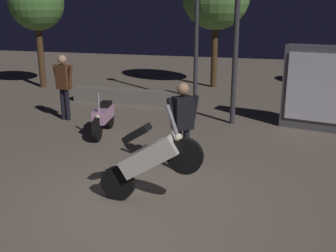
{
  "coord_description": "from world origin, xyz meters",
  "views": [
    {
      "loc": [
        2.06,
        -5.44,
        2.96
      ],
      "look_at": [
        0.19,
        1.0,
        1.0
      ],
      "focal_mm": 43.06,
      "sensor_mm": 36.0,
      "label": 1
    }
  ],
  "objects_px": {
    "motorcycle_white_foreground": "(149,160)",
    "motorcycle_pink_parked_left": "(103,117)",
    "person_rider_beside": "(183,119)",
    "person_bystander_far": "(64,81)",
    "streetlamp_far": "(197,4)",
    "kiosk_billboard": "(316,88)"
  },
  "relations": [
    {
      "from": "person_rider_beside",
      "to": "person_bystander_far",
      "type": "height_order",
      "value": "person_bystander_far"
    },
    {
      "from": "person_bystander_far",
      "to": "streetlamp_far",
      "type": "height_order",
      "value": "streetlamp_far"
    },
    {
      "from": "motorcycle_pink_parked_left",
      "to": "person_bystander_far",
      "type": "height_order",
      "value": "person_bystander_far"
    },
    {
      "from": "motorcycle_pink_parked_left",
      "to": "kiosk_billboard",
      "type": "height_order",
      "value": "kiosk_billboard"
    },
    {
      "from": "person_rider_beside",
      "to": "person_bystander_far",
      "type": "bearing_deg",
      "value": 14.41
    },
    {
      "from": "motorcycle_pink_parked_left",
      "to": "streetlamp_far",
      "type": "relative_size",
      "value": 0.34
    },
    {
      "from": "person_bystander_far",
      "to": "kiosk_billboard",
      "type": "bearing_deg",
      "value": 108.34
    },
    {
      "from": "streetlamp_far",
      "to": "kiosk_billboard",
      "type": "distance_m",
      "value": 4.67
    },
    {
      "from": "motorcycle_white_foreground",
      "to": "motorcycle_pink_parked_left",
      "type": "height_order",
      "value": "motorcycle_white_foreground"
    },
    {
      "from": "motorcycle_white_foreground",
      "to": "person_rider_beside",
      "type": "height_order",
      "value": "person_rider_beside"
    },
    {
      "from": "motorcycle_pink_parked_left",
      "to": "person_bystander_far",
      "type": "xyz_separation_m",
      "value": [
        -1.59,
        0.95,
        0.64
      ]
    },
    {
      "from": "motorcycle_pink_parked_left",
      "to": "kiosk_billboard",
      "type": "relative_size",
      "value": 0.79
    },
    {
      "from": "motorcycle_pink_parked_left",
      "to": "kiosk_billboard",
      "type": "distance_m",
      "value": 5.35
    },
    {
      "from": "motorcycle_pink_parked_left",
      "to": "streetlamp_far",
      "type": "distance_m",
      "value": 5.13
    },
    {
      "from": "person_bystander_far",
      "to": "person_rider_beside",
      "type": "bearing_deg",
      "value": 66.0
    },
    {
      "from": "person_bystander_far",
      "to": "streetlamp_far",
      "type": "bearing_deg",
      "value": 146.9
    },
    {
      "from": "streetlamp_far",
      "to": "motorcycle_pink_parked_left",
      "type": "bearing_deg",
      "value": -108.05
    },
    {
      "from": "person_bystander_far",
      "to": "streetlamp_far",
      "type": "relative_size",
      "value": 0.37
    },
    {
      "from": "kiosk_billboard",
      "to": "streetlamp_far",
      "type": "bearing_deg",
      "value": -19.38
    },
    {
      "from": "motorcycle_white_foreground",
      "to": "motorcycle_pink_parked_left",
      "type": "relative_size",
      "value": 1.0
    },
    {
      "from": "motorcycle_white_foreground",
      "to": "streetlamp_far",
      "type": "relative_size",
      "value": 0.34
    },
    {
      "from": "motorcycle_white_foreground",
      "to": "person_rider_beside",
      "type": "distance_m",
      "value": 1.51
    }
  ]
}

